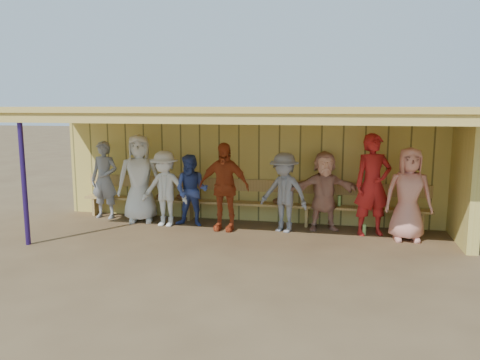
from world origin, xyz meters
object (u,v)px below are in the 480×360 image
player_f (324,191)px  player_h (409,194)px  player_d (224,187)px  bench (248,198)px  player_a (105,180)px  player_g (373,185)px  player_e (284,192)px  player_c (191,191)px  player_extra (165,189)px  player_b (140,178)px

player_f → player_h: (1.57, -0.42, 0.07)m
player_d → bench: bearing=68.6°
player_a → player_g: (5.80, -0.17, 0.13)m
player_e → player_c: bearing=-159.7°
player_e → player_h: bearing=18.5°
player_a → player_d: size_ratio=0.97×
player_c → player_d: player_d is taller
player_a → player_e: player_a is taller
player_f → player_extra: 3.31m
player_g → player_b: bearing=161.0°
player_d → player_h: bearing=3.8°
player_b → player_h: 5.54m
player_c → player_b: bearing=175.3°
player_c → player_extra: bearing=-167.6°
player_b → player_c: 1.24m
player_h → player_a: bearing=171.9°
player_h → player_g: bearing=154.4°
player_a → bench: (3.22, 0.31, -0.35)m
player_c → player_extra: (-0.55, -0.11, 0.04)m
player_g → player_e: bearing=165.7°
player_h → bench: player_h is taller
player_b → player_f: player_b is taller
player_extra → player_a: bearing=171.1°
player_d → player_f: size_ratio=1.11×
player_h → bench: (-3.22, 0.73, -0.35)m
player_c → bench: bearing=28.8°
player_e → player_h: player_h is taller
player_f → player_h: player_h is taller
player_f → player_b: bearing=168.7°
player_d → player_g: size_ratio=0.90×
player_a → player_f: (4.87, 0.00, -0.06)m
player_b → bench: (2.31, 0.45, -0.43)m
player_g → player_a: bearing=159.6°
player_d → player_e: size_ratio=1.12×
player_e → player_f: bearing=42.6°
player_d → player_f: player_d is taller
player_h → player_extra: (-4.86, 0.05, -0.08)m
player_h → bench: size_ratio=0.23×
bench → player_a: bearing=-174.6°
player_a → player_c: 2.15m
player_c → player_h: (4.31, -0.16, 0.12)m
player_extra → player_f: bearing=11.0°
player_f → bench: bearing=156.2°
player_a → player_extra: bearing=-10.4°
player_b → bench: bearing=-8.9°
player_a → player_h: bearing=-0.8°
player_f → player_extra: bearing=173.2°
player_b → player_h: size_ratio=1.09×
bench → player_b: bearing=-169.0°
player_d → player_g: 2.94m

